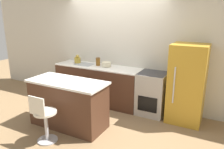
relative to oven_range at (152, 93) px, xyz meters
name	(u,v)px	position (x,y,z in m)	size (l,w,h in m)	color
ground_plane	(103,109)	(-1.07, -0.32, -0.47)	(14.00, 14.00, 0.00)	#8E704C
wall_back	(116,50)	(-1.07, 0.33, 0.83)	(8.00, 0.06, 2.60)	beige
back_counter	(98,84)	(-1.39, 0.00, 0.00)	(2.17, 0.59, 0.94)	#4C2D1E
kitchen_island	(68,103)	(-1.28, -1.29, 0.00)	(1.54, 0.68, 0.93)	#4C2D1E
oven_range	(152,93)	(0.00, 0.00, 0.00)	(0.60, 0.61, 0.94)	#B7B2A8
refrigerator	(187,84)	(0.71, -0.01, 0.33)	(0.68, 0.65, 1.60)	gold
stool_chair	(44,120)	(-1.27, -1.95, -0.05)	(0.39, 0.39, 0.88)	#B7B7BC
kettle	(77,60)	(-2.02, 0.04, 0.55)	(0.16, 0.16, 0.21)	#B29333
mixing_bowl	(106,64)	(-1.17, 0.04, 0.52)	(0.22, 0.22, 0.11)	beige
canister_jar	(98,62)	(-1.40, 0.04, 0.57)	(0.11, 0.11, 0.19)	brown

